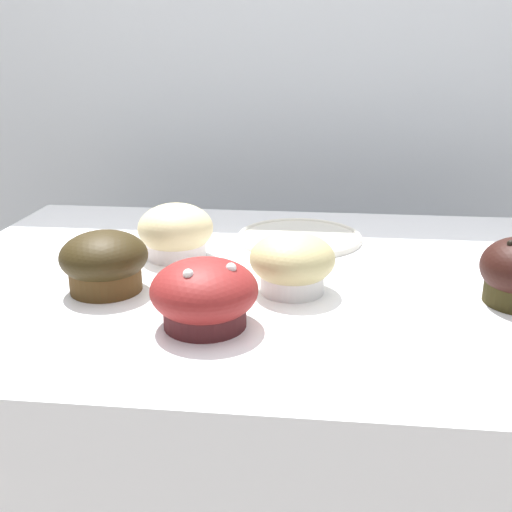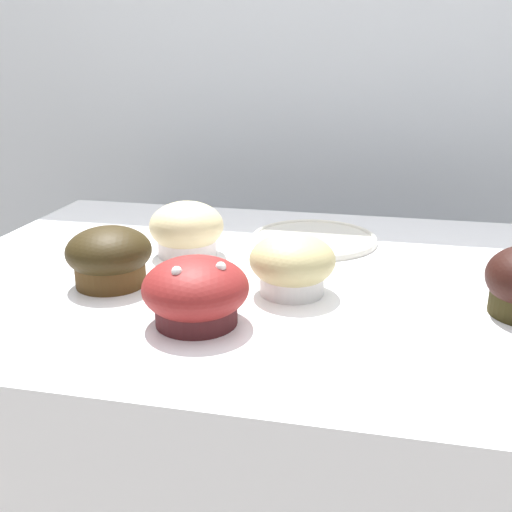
% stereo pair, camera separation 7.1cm
% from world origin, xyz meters
% --- Properties ---
extents(wall_back, '(3.20, 0.10, 1.80)m').
position_xyz_m(wall_back, '(0.00, 0.60, 0.90)').
color(wall_back, silver).
rests_on(wall_back, ground).
extents(muffin_back_left, '(0.10, 0.10, 0.07)m').
position_xyz_m(muffin_back_left, '(-0.24, -0.08, 0.96)').
color(muffin_back_left, '#483116').
rests_on(muffin_back_left, display_counter).
extents(muffin_back_right, '(0.11, 0.11, 0.07)m').
position_xyz_m(muffin_back_right, '(-0.11, -0.16, 0.96)').
color(muffin_back_right, '#461A1C').
rests_on(muffin_back_right, display_counter).
extents(muffin_front_left, '(0.10, 0.10, 0.08)m').
position_xyz_m(muffin_front_left, '(-0.19, 0.05, 0.96)').
color(muffin_front_left, white).
rests_on(muffin_front_left, display_counter).
extents(muffin_front_right, '(0.10, 0.10, 0.07)m').
position_xyz_m(muffin_front_right, '(-0.02, -0.06, 0.96)').
color(muffin_front_right, silver).
rests_on(muffin_front_right, display_counter).
extents(serving_plate, '(0.19, 0.19, 0.01)m').
position_xyz_m(serving_plate, '(-0.02, 0.15, 0.93)').
color(serving_plate, beige).
rests_on(serving_plate, display_counter).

